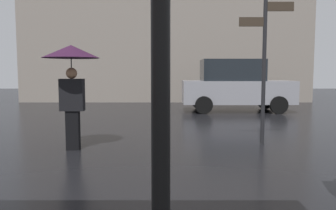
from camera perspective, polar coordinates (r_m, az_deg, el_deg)
pedestrian_with_umbrella at (r=6.66m, az=-16.00°, el=6.45°), size 1.06×1.06×1.97m
parked_car_left at (r=13.26m, az=10.88°, el=3.22°), size 4.11×1.91×1.96m
street_signpost at (r=7.24m, az=15.55°, el=8.14°), size 1.08×0.08×3.02m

